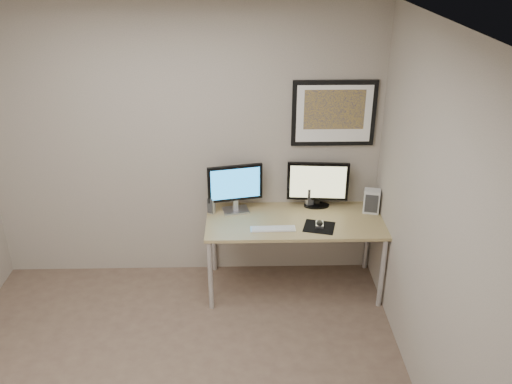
# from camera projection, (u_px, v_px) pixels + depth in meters

# --- Properties ---
(room) EXTENTS (3.60, 3.60, 3.60)m
(room) POSITION_uv_depth(u_px,v_px,m) (163.00, 167.00, 3.66)
(room) COLOR white
(room) RESTS_ON ground
(desk) EXTENTS (1.60, 0.70, 0.73)m
(desk) POSITION_uv_depth(u_px,v_px,m) (295.00, 226.00, 4.92)
(desk) COLOR olive
(desk) RESTS_ON floor
(framed_art) EXTENTS (0.75, 0.04, 0.60)m
(framed_art) POSITION_uv_depth(u_px,v_px,m) (334.00, 113.00, 4.81)
(framed_art) COLOR black
(framed_art) RESTS_ON room
(monitor_large) EXTENTS (0.50, 0.21, 0.46)m
(monitor_large) POSITION_uv_depth(u_px,v_px,m) (235.00, 186.00, 4.93)
(monitor_large) COLOR #B5B5BA
(monitor_large) RESTS_ON desk
(monitor_tv) EXTENTS (0.57, 0.15, 0.45)m
(monitor_tv) POSITION_uv_depth(u_px,v_px,m) (318.00, 184.00, 5.02)
(monitor_tv) COLOR black
(monitor_tv) RESTS_ON desk
(speaker_left) EXTENTS (0.09, 0.09, 0.18)m
(speaker_left) POSITION_uv_depth(u_px,v_px,m) (212.00, 204.00, 4.97)
(speaker_left) COLOR #B5B5BA
(speaker_left) RESTS_ON desk
(speaker_right) EXTENTS (0.10, 0.10, 0.20)m
(speaker_right) POSITION_uv_depth(u_px,v_px,m) (309.00, 196.00, 5.11)
(speaker_right) COLOR #B5B5BA
(speaker_right) RESTS_ON desk
(keyboard) EXTENTS (0.40, 0.11, 0.01)m
(keyboard) POSITION_uv_depth(u_px,v_px,m) (273.00, 229.00, 4.73)
(keyboard) COLOR silver
(keyboard) RESTS_ON desk
(mousepad) EXTENTS (0.32, 0.29, 0.00)m
(mousepad) POSITION_uv_depth(u_px,v_px,m) (319.00, 227.00, 4.77)
(mousepad) COLOR black
(mousepad) RESTS_ON desk
(mouse) EXTENTS (0.07, 0.12, 0.04)m
(mouse) POSITION_uv_depth(u_px,v_px,m) (320.00, 223.00, 4.78)
(mouse) COLOR black
(mouse) RESTS_ON mousepad
(fan_unit) EXTENTS (0.17, 0.14, 0.22)m
(fan_unit) POSITION_uv_depth(u_px,v_px,m) (372.00, 201.00, 4.98)
(fan_unit) COLOR silver
(fan_unit) RESTS_ON desk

